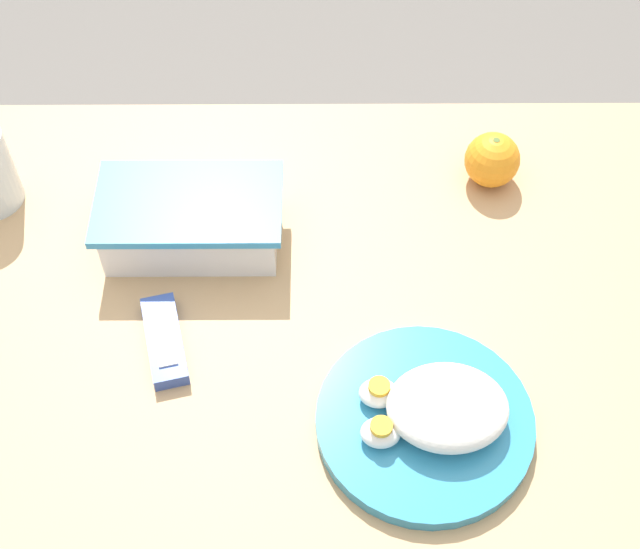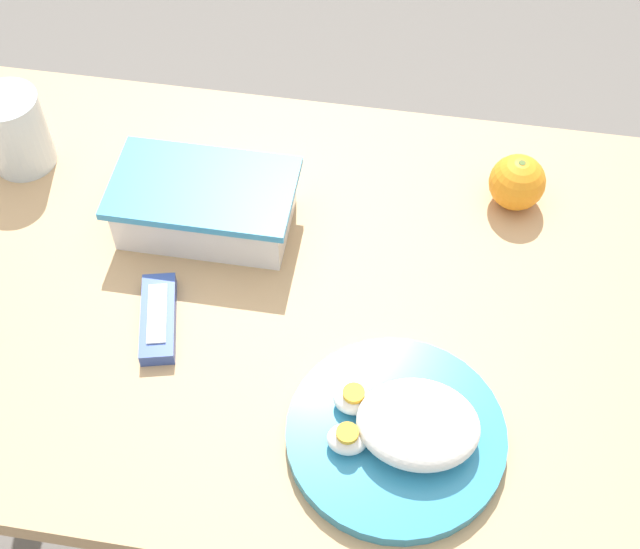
{
  "view_description": "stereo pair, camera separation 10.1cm",
  "coord_description": "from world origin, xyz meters",
  "px_view_note": "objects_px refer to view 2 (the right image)",
  "views": [
    {
      "loc": [
        0.05,
        -0.6,
        1.55
      ],
      "look_at": [
        0.06,
        0.01,
        0.74
      ],
      "focal_mm": 50.0,
      "sensor_mm": 36.0,
      "label": 1
    },
    {
      "loc": [
        0.16,
        -0.59,
        1.55
      ],
      "look_at": [
        0.06,
        0.01,
        0.74
      ],
      "focal_mm": 50.0,
      "sensor_mm": 36.0,
      "label": 2
    }
  ],
  "objects_px": {
    "rice_plate": "(402,431)",
    "drinking_glass": "(16,131)",
    "orange_fruit": "(517,182)",
    "food_container": "(205,207)",
    "candy_bar": "(158,318)"
  },
  "relations": [
    {
      "from": "rice_plate",
      "to": "drinking_glass",
      "type": "height_order",
      "value": "drinking_glass"
    },
    {
      "from": "drinking_glass",
      "to": "orange_fruit",
      "type": "bearing_deg",
      "value": 2.77
    },
    {
      "from": "food_container",
      "to": "rice_plate",
      "type": "distance_m",
      "value": 0.36
    },
    {
      "from": "rice_plate",
      "to": "food_container",
      "type": "bearing_deg",
      "value": 136.48
    },
    {
      "from": "food_container",
      "to": "drinking_glass",
      "type": "bearing_deg",
      "value": 165.15
    },
    {
      "from": "drinking_glass",
      "to": "rice_plate",
      "type": "bearing_deg",
      "value": -31.43
    },
    {
      "from": "orange_fruit",
      "to": "drinking_glass",
      "type": "relative_size",
      "value": 0.66
    },
    {
      "from": "orange_fruit",
      "to": "candy_bar",
      "type": "relative_size",
      "value": 0.58
    },
    {
      "from": "rice_plate",
      "to": "candy_bar",
      "type": "bearing_deg",
      "value": 160.41
    },
    {
      "from": "orange_fruit",
      "to": "rice_plate",
      "type": "xyz_separation_m",
      "value": [
        -0.1,
        -0.35,
        -0.01
      ]
    },
    {
      "from": "orange_fruit",
      "to": "rice_plate",
      "type": "height_order",
      "value": "orange_fruit"
    },
    {
      "from": "food_container",
      "to": "orange_fruit",
      "type": "height_order",
      "value": "food_container"
    },
    {
      "from": "food_container",
      "to": "orange_fruit",
      "type": "bearing_deg",
      "value": 15.05
    },
    {
      "from": "orange_fruit",
      "to": "candy_bar",
      "type": "distance_m",
      "value": 0.46
    },
    {
      "from": "food_container",
      "to": "rice_plate",
      "type": "bearing_deg",
      "value": -43.52
    }
  ]
}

